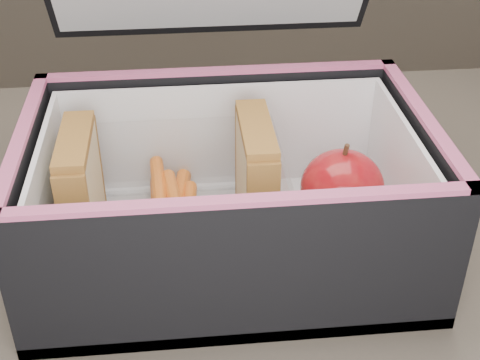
% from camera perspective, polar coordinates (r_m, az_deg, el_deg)
% --- Properties ---
extents(lunch_bag, '(0.31, 0.31, 0.29)m').
position_cam_1_polar(lunch_bag, '(0.53, -1.03, -0.11)').
color(lunch_bag, black).
rests_on(lunch_bag, kitchen_table).
extents(plastic_tub, '(0.18, 0.13, 0.07)m').
position_cam_1_polar(plastic_tub, '(0.54, -5.95, -1.52)').
color(plastic_tub, white).
rests_on(plastic_tub, lunch_bag).
extents(sandwich_left, '(0.02, 0.08, 0.09)m').
position_cam_1_polar(sandwich_left, '(0.54, -13.38, -0.75)').
color(sandwich_left, tan).
rests_on(sandwich_left, plastic_tub).
extents(sandwich_right, '(0.02, 0.09, 0.10)m').
position_cam_1_polar(sandwich_right, '(0.53, 1.36, 0.17)').
color(sandwich_right, tan).
rests_on(sandwich_right, plastic_tub).
extents(carrot_sticks, '(0.04, 0.13, 0.03)m').
position_cam_1_polar(carrot_sticks, '(0.56, -6.00, -2.56)').
color(carrot_sticks, '#D0461A').
rests_on(carrot_sticks, plastic_tub).
extents(paper_napkin, '(0.09, 0.09, 0.01)m').
position_cam_1_polar(paper_napkin, '(0.57, 8.07, -3.32)').
color(paper_napkin, white).
rests_on(paper_napkin, lunch_bag).
extents(red_apple, '(0.09, 0.09, 0.07)m').
position_cam_1_polar(red_apple, '(0.55, 8.71, -0.66)').
color(red_apple, '#8E000F').
rests_on(red_apple, paper_napkin).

